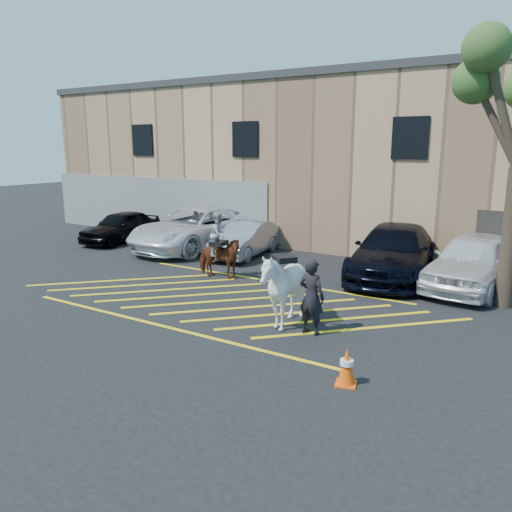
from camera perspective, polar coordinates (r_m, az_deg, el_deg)
The scene contains 12 objects.
ground at distance 14.57m, azimuth -2.83°, elevation -4.82°, with size 90.00×90.00×0.00m, color black.
car_black_suv at distance 23.73m, azimuth -15.17°, elevation 3.27°, with size 1.67×4.16×1.42m, color black.
car_white_pickup at distance 21.46m, azimuth -6.92°, elevation 3.13°, with size 2.91×6.30×1.75m, color white.
car_silver_sedan at distance 19.97m, azimuth -1.21°, elevation 1.92°, with size 1.42×4.06×1.34m, color #8E949B.
car_blue_suv at distance 17.41m, azimuth 15.44°, elevation 0.48°, with size 2.37×5.82×1.69m, color black.
car_white_suv at distance 16.75m, azimuth 23.63°, elevation -0.54°, with size 2.03×5.05×1.72m, color white.
handler at distance 11.71m, azimuth 6.37°, elevation -4.63°, with size 0.66×0.43×1.80m, color black.
warehouse at distance 24.75m, azimuth 13.25°, elevation 10.59°, with size 32.42×10.20×7.30m.
hatching_zone at distance 14.33m, azimuth -3.51°, elevation -5.10°, with size 12.60×5.12×0.01m.
mounted_bay at distance 16.52m, azimuth -4.27°, elevation 0.45°, with size 1.76×0.98×2.22m.
saddled_white at distance 12.06m, azimuth 3.16°, elevation -3.73°, with size 2.30×2.33×1.92m.
traffic_cone at distance 9.55m, azimuth 10.31°, elevation -12.28°, with size 0.47×0.47×0.73m.
Camera 1 is at (7.91, -11.44, 4.33)m, focal length 35.00 mm.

